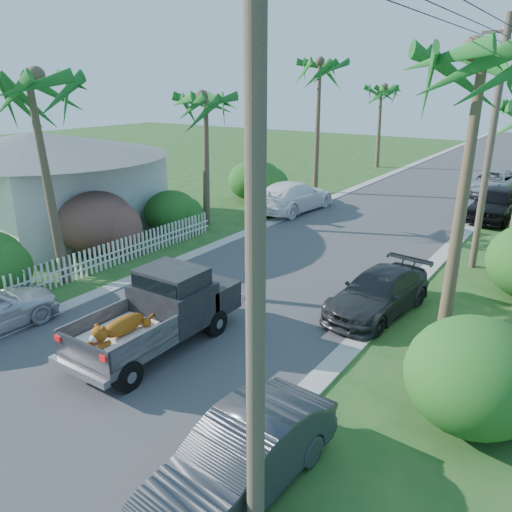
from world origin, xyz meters
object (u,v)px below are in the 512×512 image
Objects in this scene: palm_l_b at (204,97)px; utility_pole_a at (256,268)px; palm_l_a at (33,77)px; parked_car_rf at (495,203)px; parked_car_rd at (492,183)px; pickup_truck at (166,308)px; palm_r_a at (483,52)px; parked_car_rm at (378,293)px; parked_car_rn at (241,459)px; house_left at (40,185)px; palm_l_d at (382,87)px; palm_l_c at (320,63)px; parked_car_lf at (293,197)px; utility_pole_b at (490,147)px.

utility_pole_a reaches higher than palm_l_b.
palm_l_a is 1.11× the size of palm_l_b.
parked_car_rd is at bearing 104.71° from parked_car_rf.
pickup_truck is 9.87m from palm_r_a.
parked_car_rm is 0.84× the size of parked_car_rd.
palm_l_b is at bearing -117.26° from parked_car_rd.
palm_l_a is 12.86m from palm_r_a.
parked_car_rd is at bearing 81.95° from pickup_truck.
house_left is (-17.75, 8.19, 1.43)m from parked_car_rn.
parked_car_rn is 0.46× the size of utility_pole_a.
parked_car_rd is at bearing 68.48° from palm_l_a.
palm_l_d reaches higher than parked_car_rd.
parked_car_rd is 0.61× the size of palm_r_a.
palm_l_b is at bearing 162.40° from parked_car_rm.
palm_l_a is at bearing -105.52° from parked_car_rd.
palm_l_c is 1.02× the size of utility_pole_a.
parked_car_lf is at bearing -75.38° from palm_l_c.
parked_car_rn is at bearing 136.36° from utility_pole_a.
palm_l_b is at bearing 38.88° from house_left.
parked_car_rm is at bearing -56.19° from palm_l_c.
utility_pole_b is (10.25, -3.83, 3.78)m from parked_car_lf.
palm_l_a is 9.05m from palm_l_b.
palm_l_c reaches higher than utility_pole_a.
utility_pole_a is at bearing -22.96° from palm_l_a.
parked_car_lf is at bearing 49.65° from house_left.
utility_pole_a is (-0.70, -8.00, -2.82)m from palm_r_a.
utility_pole_a reaches higher than palm_r_a.
parked_car_rn is 20.33m from parked_car_lf.
palm_l_a reaches higher than palm_l_d.
parked_car_rm is at bearing -68.66° from palm_l_d.
parked_car_rd is 23.02m from palm_r_a.
parked_car_rf is 8.96m from utility_pole_b.
palm_l_d is at bearing 111.22° from parked_car_rn.
parked_car_rm is at bearing -24.75° from palm_l_b.
parked_car_lf is 0.74× the size of palm_l_d.
palm_l_d is at bearing 89.22° from palm_l_b.
parked_car_rn is 0.48× the size of palm_r_a.
utility_pole_b reaches higher than parked_car_rm.
palm_l_b is (-0.60, 9.00, -0.79)m from palm_l_a.
parked_car_rm is at bearing 156.07° from palm_r_a.
parked_car_rd is at bearing 31.40° from palm_l_c.
palm_r_a is at bearing 139.21° from parked_car_lf.
parked_car_rn is at bearing 121.44° from parked_car_lf.
palm_l_b reaches higher than parked_car_rm.
parked_car_rn is 0.93× the size of parked_car_rm.
pickup_truck is 13.92m from house_left.
parked_car_lf is at bearing 118.57° from utility_pole_a.
palm_l_b is 0.82× the size of house_left.
parked_car_rm is at bearing 99.80° from utility_pole_a.
house_left reaches higher than parked_car_rm.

